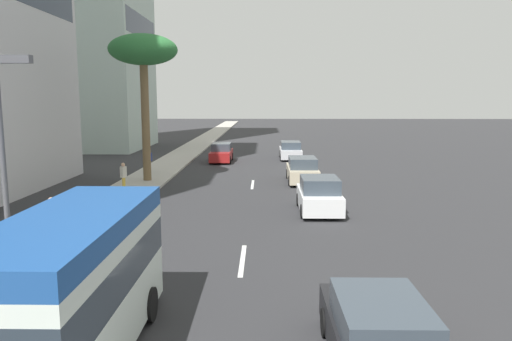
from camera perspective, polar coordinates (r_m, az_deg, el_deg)
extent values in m
plane|color=#2D2D30|center=(36.54, -0.18, 0.04)|extent=(198.00, 198.00, 0.00)
cube|color=#B2ADA3|center=(37.34, -11.13, 0.18)|extent=(162.00, 3.08, 0.15)
cube|color=silver|center=(16.34, -1.62, -10.59)|extent=(3.20, 0.16, 0.01)
cube|color=silver|center=(30.34, -0.41, -1.68)|extent=(3.20, 0.16, 0.01)
cube|color=#38424C|center=(9.90, 14.71, -16.36)|extent=(2.38, 1.67, 0.61)
cylinder|color=black|center=(11.52, 8.39, -17.45)|extent=(0.64, 0.22, 0.64)
cylinder|color=black|center=(11.85, 16.78, -16.98)|extent=(0.64, 0.22, 0.64)
cube|color=#A51E1E|center=(41.52, -4.14, 1.82)|extent=(4.43, 1.73, 0.79)
cube|color=#38424C|center=(41.66, -4.12, 2.84)|extent=(2.44, 1.59, 0.65)
cylinder|color=black|center=(40.13, -3.18, 1.24)|extent=(0.64, 0.22, 0.64)
cylinder|color=black|center=(40.27, -5.43, 1.24)|extent=(0.64, 0.22, 0.64)
cylinder|color=black|center=(42.85, -2.92, 1.70)|extent=(0.64, 0.22, 0.64)
cylinder|color=black|center=(42.98, -5.03, 1.70)|extent=(0.64, 0.22, 0.64)
cube|color=beige|center=(31.34, 5.52, -0.33)|extent=(4.59, 1.86, 0.81)
cube|color=#38424C|center=(31.01, 5.57, 0.96)|extent=(2.52, 1.71, 0.66)
cylinder|color=black|center=(32.72, 3.82, -0.40)|extent=(0.64, 0.22, 0.64)
cylinder|color=black|center=(32.85, 6.80, -0.40)|extent=(0.64, 0.22, 0.64)
cylinder|color=black|center=(29.92, 4.09, -1.23)|extent=(0.64, 0.22, 0.64)
cylinder|color=black|center=(30.06, 7.35, -1.24)|extent=(0.64, 0.22, 0.64)
cube|color=silver|center=(43.58, 4.11, 2.13)|extent=(4.68, 1.86, 0.78)
cube|color=#38424C|center=(43.27, 4.14, 3.04)|extent=(2.57, 1.71, 0.64)
cylinder|color=black|center=(45.01, 2.92, 2.03)|extent=(0.64, 0.22, 0.64)
cylinder|color=black|center=(45.10, 5.09, 2.02)|extent=(0.64, 0.22, 0.64)
cylinder|color=black|center=(42.13, 3.05, 1.59)|extent=(0.64, 0.22, 0.64)
cylinder|color=black|center=(42.22, 5.37, 1.58)|extent=(0.64, 0.22, 0.64)
cube|color=white|center=(23.15, 7.50, -3.45)|extent=(4.08, 1.87, 0.84)
cube|color=#38424C|center=(22.80, 7.59, -1.67)|extent=(2.24, 1.72, 0.69)
cylinder|color=black|center=(24.35, 5.14, -3.48)|extent=(0.64, 0.22, 0.64)
cylinder|color=black|center=(24.54, 9.15, -3.46)|extent=(0.64, 0.22, 0.64)
cylinder|color=black|center=(21.89, 5.62, -4.84)|extent=(0.64, 0.22, 0.64)
cylinder|color=black|center=(22.10, 10.08, -4.81)|extent=(0.64, 0.22, 0.64)
cube|color=silver|center=(10.62, -20.77, -13.68)|extent=(6.28, 2.19, 2.40)
cube|color=#1E4C93|center=(10.18, -21.20, -6.19)|extent=(6.28, 2.19, 0.46)
cube|color=#28333D|center=(10.46, -20.91, -11.36)|extent=(6.29, 2.19, 0.80)
cylinder|color=black|center=(12.30, -12.62, -15.31)|extent=(0.84, 0.26, 0.84)
cylinder|color=black|center=(12.93, -21.90, -14.53)|extent=(0.84, 0.26, 0.84)
cylinder|color=red|center=(18.90, -23.08, -6.86)|extent=(0.14, 0.14, 0.83)
cylinder|color=red|center=(19.05, -22.89, -6.74)|extent=(0.14, 0.14, 0.83)
cube|color=navy|center=(18.80, -23.12, -4.60)|extent=(0.23, 0.33, 0.66)
sphere|color=tan|center=(18.71, -23.19, -3.28)|extent=(0.23, 0.23, 0.23)
cylinder|color=#333338|center=(35.49, -12.56, 0.46)|extent=(0.14, 0.14, 0.77)
cylinder|color=#333338|center=(35.65, -12.50, 0.50)|extent=(0.14, 0.14, 0.77)
cube|color=navy|center=(35.48, -12.57, 1.59)|extent=(0.38, 0.39, 0.61)
sphere|color=tan|center=(35.44, -12.59, 2.25)|extent=(0.21, 0.21, 0.21)
cylinder|color=gold|center=(28.30, -15.50, -1.61)|extent=(0.14, 0.14, 0.80)
cylinder|color=gold|center=(28.45, -15.41, -1.56)|extent=(0.14, 0.14, 0.80)
cube|color=beige|center=(28.26, -15.51, -0.16)|extent=(0.39, 0.35, 0.63)
sphere|color=tan|center=(28.21, -15.54, 0.69)|extent=(0.22, 0.22, 0.22)
cylinder|color=brown|center=(31.57, -13.01, 5.75)|extent=(0.51, 0.51, 7.65)
ellipsoid|color=#2D7238|center=(31.70, -13.29, 13.84)|extent=(4.29, 4.29, 1.93)
cylinder|color=#4C4C51|center=(13.88, -27.76, -0.92)|extent=(0.14, 0.14, 6.32)
cube|color=#4C4C51|center=(13.56, -26.95, 11.73)|extent=(0.24, 0.90, 0.20)
cube|color=#2D3847|center=(55.13, -13.52, 16.33)|extent=(11.91, 0.08, 2.43)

